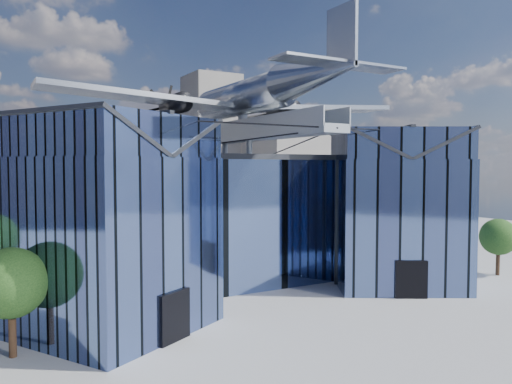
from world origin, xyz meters
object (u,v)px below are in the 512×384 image
tree_plaza_w (11,283)px  tree_plaza_e (498,237)px  museum (232,211)px  tree_side_e (442,212)px

tree_plaza_w → tree_plaza_e: size_ratio=1.11×
museum → tree_plaza_w: 18.16m
tree_plaza_e → tree_plaza_w: bearing=179.9°
tree_plaza_w → museum: bearing=28.3°
museum → tree_plaza_e: (20.27, -8.64, -2.36)m
museum → tree_side_e: museum is taller
tree_plaza_e → tree_side_e: bearing=61.8°
museum → tree_plaza_e: 22.16m
tree_plaza_w → tree_plaza_e: tree_plaza_w is taller
museum → tree_side_e: size_ratio=5.40×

